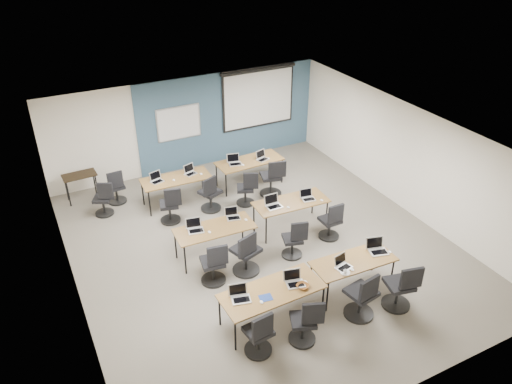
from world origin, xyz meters
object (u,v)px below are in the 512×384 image
whiteboard (179,123)px  laptop_0 (240,296)px  training_table_front_left (272,292)px  training_table_mid_right (291,203)px  laptop_8 (156,179)px  laptop_11 (262,157)px  laptop_2 (342,264)px  training_table_mid_left (215,230)px  task_chair_3 (401,290)px  laptop_10 (234,162)px  task_chair_11 (272,180)px  training_table_front_right (353,262)px  task_chair_8 (171,208)px  laptop_6 (273,204)px  laptop_9 (190,172)px  task_chair_10 (247,191)px  spare_chair_a (116,189)px  training_table_back_right (249,162)px  laptop_7 (308,197)px  spare_chair_b (104,201)px  task_chair_1 (305,325)px  laptop_5 (233,215)px  laptop_4 (195,228)px  task_chair_7 (331,224)px  task_chair_4 (214,266)px  task_chair_6 (294,242)px  task_chair_0 (259,336)px  task_chair_2 (362,299)px  laptop_1 (294,281)px  task_chair_9 (210,196)px

whiteboard → laptop_0: 6.66m
training_table_front_left → training_table_mid_right: same height
laptop_8 → laptop_11: laptop_11 is taller
training_table_front_left → laptop_2: laptop_2 is taller
training_table_mid_left → task_chair_3: bearing=-49.1°
laptop_10 → laptop_11: laptop_10 is taller
task_chair_11 → training_table_front_right: bearing=-81.2°
task_chair_8 → laptop_6: bearing=-22.2°
laptop_6 → laptop_9: (-1.14, 2.38, -0.01)m
task_chair_10 → spare_chair_a: bearing=175.4°
laptop_2 → laptop_8: size_ratio=0.98×
training_table_back_right → task_chair_3: 5.69m
laptop_7 → spare_chair_b: bearing=156.9°
task_chair_1 → laptop_9: task_chair_1 is taller
laptop_9 → laptop_5: bearing=-106.0°
whiteboard → task_chair_10: whiteboard is taller
whiteboard → laptop_4: (-1.16, -4.15, -0.66)m
laptop_2 → laptop_7: 2.58m
task_chair_7 → laptop_8: (-3.11, 3.19, 0.39)m
task_chair_8 → task_chair_4: bearing=-73.4°
laptop_6 → laptop_8: size_ratio=1.13×
task_chair_6 → laptop_9: size_ratio=3.12×
whiteboard → task_chair_7: size_ratio=1.32×
task_chair_0 → laptop_11: 6.12m
task_chair_3 → spare_chair_b: task_chair_3 is taller
laptop_6 → task_chair_11: 1.79m
laptop_0 → spare_chair_b: laptop_0 is taller
task_chair_4 → spare_chair_a: task_chair_4 is taller
training_table_front_left → laptop_8: bearing=95.3°
task_chair_11 → laptop_5: bearing=-125.6°
laptop_8 → whiteboard: bearing=37.7°
laptop_4 → laptop_5: bearing=16.5°
task_chair_2 → training_table_mid_left: bearing=110.0°
whiteboard → laptop_2: 6.70m
task_chair_1 → laptop_2: bearing=51.3°
task_chair_2 → laptop_7: bearing=67.1°
task_chair_4 → spare_chair_b: bearing=120.8°
training_table_back_right → laptop_1: 5.12m
task_chair_1 → task_chair_11: task_chair_11 is taller
laptop_4 → task_chair_6: laptop_4 is taller
training_table_front_left → spare_chair_a: bearing=103.5°
laptop_10 → task_chair_11: bearing=-35.0°
training_table_mid_left → task_chair_8: size_ratio=1.77×
laptop_6 → laptop_5: bearing=-178.9°
task_chair_2 → task_chair_4: 2.98m
laptop_7 → laptop_10: 2.57m
task_chair_3 → laptop_6: (-0.95, 3.32, 0.37)m
laptop_8 → task_chair_9: task_chair_9 is taller
spare_chair_a → training_table_front_left: bearing=-77.4°
training_table_mid_right → task_chair_1: size_ratio=1.81×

